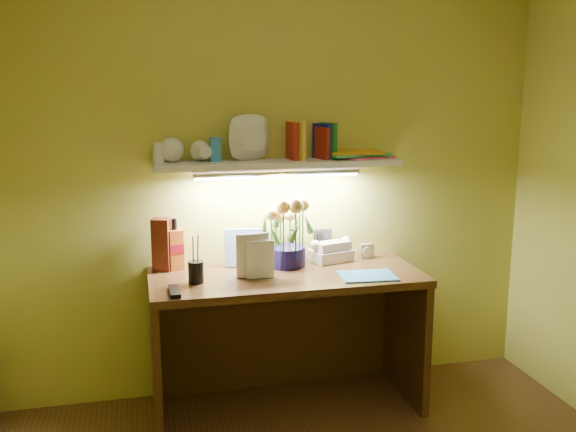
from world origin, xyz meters
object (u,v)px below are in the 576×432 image
at_px(desk_clock, 366,251).
at_px(whisky_bottle, 175,244).
at_px(telephone, 331,249).
at_px(desk, 286,342).
at_px(flower_bouquet, 286,232).

bearing_deg(desk_clock, whisky_bottle, 170.61).
bearing_deg(whisky_bottle, telephone, -1.76).
bearing_deg(desk_clock, telephone, 174.17).
bearing_deg(desk, whisky_bottle, 159.09).
bearing_deg(whisky_bottle, desk_clock, -0.87).
relative_size(desk, desk_clock, 17.27).
distance_m(desk_clock, whisky_bottle, 1.06).
xyz_separation_m(desk, whisky_bottle, (-0.55, 0.21, 0.51)).
xyz_separation_m(desk, flower_bouquet, (0.03, 0.14, 0.56)).
relative_size(desk, flower_bouquet, 3.78).
bearing_deg(whisky_bottle, flower_bouquet, -6.70).
bearing_deg(telephone, desk_clock, -12.70).
xyz_separation_m(telephone, whisky_bottle, (-0.85, 0.03, 0.07)).
height_order(flower_bouquet, telephone, flower_bouquet).
bearing_deg(whisky_bottle, desk, -20.91).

